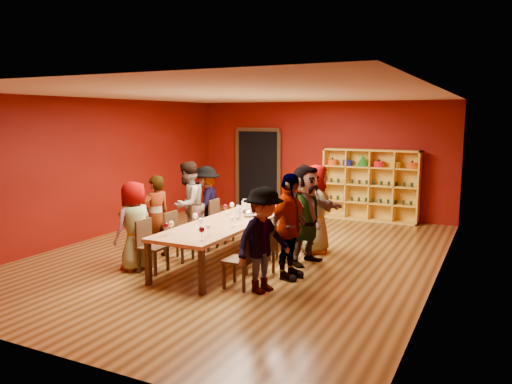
% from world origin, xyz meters
% --- Properties ---
extents(room_shell, '(7.10, 9.10, 3.04)m').
position_xyz_m(room_shell, '(0.00, 0.00, 1.50)').
color(room_shell, '#563916').
rests_on(room_shell, ground).
extents(tasting_table, '(1.10, 4.50, 0.75)m').
position_xyz_m(tasting_table, '(0.00, 0.00, 0.70)').
color(tasting_table, tan).
rests_on(tasting_table, ground).
extents(doorway, '(1.40, 0.17, 2.30)m').
position_xyz_m(doorway, '(-1.80, 4.43, 1.12)').
color(doorway, black).
rests_on(doorway, ground).
extents(shelving_unit, '(2.40, 0.40, 1.80)m').
position_xyz_m(shelving_unit, '(1.40, 4.32, 0.98)').
color(shelving_unit, gold).
rests_on(shelving_unit, ground).
extents(chair_person_left_0, '(0.42, 0.42, 0.89)m').
position_xyz_m(chair_person_left_0, '(-0.91, -1.61, 0.50)').
color(chair_person_left_0, black).
rests_on(chair_person_left_0, ground).
extents(person_left_0, '(0.54, 0.81, 1.53)m').
position_xyz_m(person_left_0, '(-1.21, -1.61, 0.76)').
color(person_left_0, '#526FA9').
rests_on(person_left_0, ground).
extents(chair_person_left_1, '(0.42, 0.42, 0.89)m').
position_xyz_m(chair_person_left_1, '(-0.91, -0.84, 0.50)').
color(chair_person_left_1, black).
rests_on(chair_person_left_1, ground).
extents(person_left_1, '(0.59, 0.67, 1.54)m').
position_xyz_m(person_left_1, '(-1.35, -0.84, 0.77)').
color(person_left_1, '#CC8992').
rests_on(person_left_1, ground).
extents(chair_person_left_2, '(0.42, 0.42, 0.89)m').
position_xyz_m(chair_person_left_2, '(-0.91, 0.03, 0.50)').
color(chair_person_left_2, black).
rests_on(chair_person_left_2, ground).
extents(person_left_2, '(0.50, 0.86, 1.73)m').
position_xyz_m(person_left_2, '(-1.23, 0.03, 0.86)').
color(person_left_2, '#121633').
rests_on(person_left_2, ground).
extents(chair_person_left_3, '(0.42, 0.42, 0.89)m').
position_xyz_m(chair_person_left_3, '(-0.91, 0.70, 0.50)').
color(chair_person_left_3, black).
rests_on(chair_person_left_3, ground).
extents(person_left_3, '(0.67, 1.10, 1.58)m').
position_xyz_m(person_left_3, '(-1.21, 0.70, 0.79)').
color(person_left_3, beige).
rests_on(person_left_3, ground).
extents(chair_person_right_0, '(0.42, 0.42, 0.89)m').
position_xyz_m(chair_person_right_0, '(0.91, -1.64, 0.50)').
color(chair_person_right_0, black).
rests_on(chair_person_right_0, ground).
extents(person_right_0, '(0.75, 1.11, 1.59)m').
position_xyz_m(person_right_0, '(1.24, -1.64, 0.79)').
color(person_right_0, pink).
rests_on(person_right_0, ground).
extents(chair_person_right_1, '(0.42, 0.42, 0.89)m').
position_xyz_m(chair_person_right_1, '(0.91, -0.91, 0.50)').
color(chair_person_right_1, black).
rests_on(chair_person_right_1, ground).
extents(person_right_1, '(0.59, 1.06, 1.72)m').
position_xyz_m(person_right_1, '(1.34, -0.91, 0.86)').
color(person_right_1, '#535359').
rests_on(person_right_1, ground).
extents(chair_person_right_2, '(0.42, 0.42, 0.89)m').
position_xyz_m(chair_person_right_2, '(0.91, 0.01, 0.50)').
color(chair_person_right_2, black).
rests_on(chair_person_right_2, ground).
extents(person_right_2, '(0.93, 1.72, 1.78)m').
position_xyz_m(person_right_2, '(1.29, 0.01, 0.89)').
color(person_right_2, beige).
rests_on(person_right_2, ground).
extents(chair_person_right_3, '(0.42, 0.42, 0.89)m').
position_xyz_m(chair_person_right_3, '(0.91, 0.80, 0.50)').
color(chair_person_right_3, black).
rests_on(chair_person_right_3, ground).
extents(person_right_3, '(0.62, 0.91, 1.70)m').
position_xyz_m(person_right_3, '(1.19, 0.80, 0.85)').
color(person_right_3, silver).
rests_on(person_right_3, ground).
extents(wine_glass_0, '(0.08, 0.08, 0.19)m').
position_xyz_m(wine_glass_0, '(-0.32, 0.93, 0.89)').
color(wine_glass_0, white).
rests_on(wine_glass_0, tasting_table).
extents(wine_glass_1, '(0.07, 0.07, 0.18)m').
position_xyz_m(wine_glass_1, '(0.28, 0.12, 0.88)').
color(wine_glass_1, white).
rests_on(wine_glass_1, tasting_table).
extents(wine_glass_2, '(0.07, 0.07, 0.18)m').
position_xyz_m(wine_glass_2, '(-0.13, 1.34, 0.88)').
color(wine_glass_2, white).
rests_on(wine_glass_2, tasting_table).
extents(wine_glass_3, '(0.09, 0.09, 0.22)m').
position_xyz_m(wine_glass_3, '(-0.29, 0.15, 0.91)').
color(wine_glass_3, white).
rests_on(wine_glass_3, tasting_table).
extents(wine_glass_4, '(0.07, 0.07, 0.18)m').
position_xyz_m(wine_glass_4, '(-0.33, 0.85, 0.88)').
color(wine_glass_4, white).
rests_on(wine_glass_4, tasting_table).
extents(wine_glass_5, '(0.09, 0.09, 0.21)m').
position_xyz_m(wine_glass_5, '(-0.32, -0.05, 0.90)').
color(wine_glass_5, white).
rests_on(wine_glass_5, tasting_table).
extents(wine_glass_6, '(0.09, 0.09, 0.21)m').
position_xyz_m(wine_glass_6, '(-0.32, -1.78, 0.91)').
color(wine_glass_6, white).
rests_on(wine_glass_6, tasting_table).
extents(wine_glass_7, '(0.09, 0.09, 0.22)m').
position_xyz_m(wine_glass_7, '(0.34, -1.92, 0.91)').
color(wine_glass_7, white).
rests_on(wine_glass_7, tasting_table).
extents(wine_glass_8, '(0.07, 0.07, 0.18)m').
position_xyz_m(wine_glass_8, '(-0.35, 1.96, 0.88)').
color(wine_glass_8, white).
rests_on(wine_glass_8, tasting_table).
extents(wine_glass_9, '(0.09, 0.09, 0.22)m').
position_xyz_m(wine_glass_9, '(-0.33, -1.07, 0.91)').
color(wine_glass_9, white).
rests_on(wine_glass_9, tasting_table).
extents(wine_glass_10, '(0.08, 0.08, 0.20)m').
position_xyz_m(wine_glass_10, '(0.35, 1.69, 0.89)').
color(wine_glass_10, white).
rests_on(wine_glass_10, tasting_table).
extents(wine_glass_11, '(0.08, 0.08, 0.19)m').
position_xyz_m(wine_glass_11, '(0.28, -1.63, 0.89)').
color(wine_glass_11, white).
rests_on(wine_glass_11, tasting_table).
extents(wine_glass_12, '(0.09, 0.09, 0.22)m').
position_xyz_m(wine_glass_12, '(-0.02, -1.38, 0.91)').
color(wine_glass_12, white).
rests_on(wine_glass_12, tasting_table).
extents(wine_glass_13, '(0.08, 0.08, 0.21)m').
position_xyz_m(wine_glass_13, '(-0.32, -1.91, 0.90)').
color(wine_glass_13, white).
rests_on(wine_glass_13, tasting_table).
extents(wine_glass_14, '(0.07, 0.07, 0.18)m').
position_xyz_m(wine_glass_14, '(0.29, 0.88, 0.88)').
color(wine_glass_14, white).
rests_on(wine_glass_14, tasting_table).
extents(wine_glass_15, '(0.09, 0.09, 0.21)m').
position_xyz_m(wine_glass_15, '(-0.38, -0.91, 0.90)').
color(wine_glass_15, white).
rests_on(wine_glass_15, tasting_table).
extents(wine_glass_16, '(0.07, 0.07, 0.18)m').
position_xyz_m(wine_glass_16, '(-0.03, -0.51, 0.88)').
color(wine_glass_16, white).
rests_on(wine_glass_16, tasting_table).
extents(wine_glass_17, '(0.07, 0.07, 0.18)m').
position_xyz_m(wine_glass_17, '(0.29, -0.90, 0.88)').
color(wine_glass_17, white).
rests_on(wine_glass_17, tasting_table).
extents(wine_glass_18, '(0.07, 0.07, 0.18)m').
position_xyz_m(wine_glass_18, '(0.34, 0.77, 0.88)').
color(wine_glass_18, white).
rests_on(wine_glass_18, tasting_table).
extents(wine_glass_19, '(0.07, 0.07, 0.18)m').
position_xyz_m(wine_glass_19, '(-0.33, 1.66, 0.88)').
color(wine_glass_19, white).
rests_on(wine_glass_19, tasting_table).
extents(wine_glass_20, '(0.09, 0.09, 0.21)m').
position_xyz_m(wine_glass_20, '(0.38, 1.82, 0.91)').
color(wine_glass_20, white).
rests_on(wine_glass_20, tasting_table).
extents(wine_glass_21, '(0.07, 0.07, 0.18)m').
position_xyz_m(wine_glass_21, '(0.13, 0.35, 0.88)').
color(wine_glass_21, white).
rests_on(wine_glass_21, tasting_table).
extents(wine_glass_22, '(0.08, 0.08, 0.19)m').
position_xyz_m(wine_glass_22, '(0.30, -0.15, 0.89)').
color(wine_glass_22, white).
rests_on(wine_glass_22, tasting_table).
extents(wine_glass_23, '(0.07, 0.07, 0.18)m').
position_xyz_m(wine_glass_23, '(0.36, -0.82, 0.88)').
color(wine_glass_23, white).
rests_on(wine_glass_23, tasting_table).
extents(spittoon_bowl, '(0.28, 0.28, 0.16)m').
position_xyz_m(spittoon_bowl, '(0.15, 0.04, 0.82)').
color(spittoon_bowl, silver).
rests_on(spittoon_bowl, tasting_table).
extents(carafe_a, '(0.13, 0.13, 0.27)m').
position_xyz_m(carafe_a, '(-0.10, 0.31, 0.87)').
color(carafe_a, white).
rests_on(carafe_a, tasting_table).
extents(carafe_b, '(0.13, 0.13, 0.28)m').
position_xyz_m(carafe_b, '(0.14, -0.39, 0.87)').
color(carafe_b, white).
rests_on(carafe_b, tasting_table).
extents(wine_bottle, '(0.07, 0.07, 0.29)m').
position_xyz_m(wine_bottle, '(0.17, 1.76, 0.86)').
color(wine_bottle, '#123317').
rests_on(wine_bottle, tasting_table).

